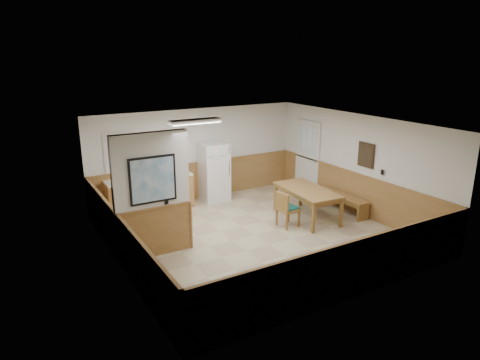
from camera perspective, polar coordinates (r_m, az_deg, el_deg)
ground at (r=9.67m, az=2.01°, el=-7.32°), size 6.00×6.00×0.00m
ceiling at (r=8.95m, az=2.17°, el=7.47°), size 6.00×6.00×0.02m
back_wall at (r=11.79m, az=-5.73°, el=3.42°), size 6.00×0.02×2.50m
right_wall at (r=11.08m, az=15.33°, el=2.05°), size 0.02×6.00×2.50m
left_wall at (r=8.11m, az=-16.17°, el=-3.28°), size 0.02×6.00×2.50m
wainscot_back at (r=11.96m, az=-5.59°, el=-0.10°), size 6.00×0.04×1.00m
wainscot_right at (r=11.27m, az=14.98°, el=-1.65°), size 0.04×6.00×1.00m
wainscot_left at (r=8.39m, az=-15.63°, el=-8.09°), size 0.04×6.00×1.00m
partition_wall at (r=8.48m, az=-11.61°, el=-2.20°), size 1.50×0.20×2.50m
kitchen_counter at (r=11.28m, az=-10.52°, el=-1.54°), size 2.20×0.61×1.00m
exterior_door at (r=12.46m, az=8.97°, el=3.08°), size 0.07×1.02×2.15m
kitchen_window at (r=11.02m, az=-15.71°, el=3.56°), size 0.80×0.04×1.00m
wall_painting at (r=10.78m, az=16.45°, el=3.22°), size 0.04×0.50×0.60m
fluorescent_fixture at (r=9.72m, az=-6.02°, el=7.79°), size 1.20×0.30×0.09m
refrigerator at (r=11.71m, az=-3.50°, el=1.11°), size 0.73×0.73×1.60m
dining_table at (r=10.52m, az=8.95°, el=-1.66°), size 1.03×1.86×0.75m
dining_bench at (r=11.26m, az=13.38°, el=-2.37°), size 0.39×1.65×0.45m
dining_chair at (r=9.97m, az=6.06°, el=-3.59°), size 0.62×0.46×0.85m
fire_extinguisher at (r=11.37m, az=-7.49°, el=2.06°), size 0.11×0.11×0.44m
soap_bottle at (r=10.90m, az=-15.24°, el=0.48°), size 0.09×0.09×0.21m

